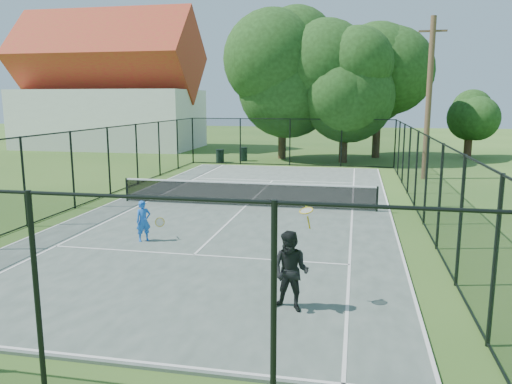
% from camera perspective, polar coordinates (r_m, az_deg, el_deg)
% --- Properties ---
extents(ground, '(120.00, 120.00, 0.00)m').
position_cam_1_polar(ground, '(19.57, -1.18, -1.78)').
color(ground, '#2E551D').
extents(tennis_court, '(11.00, 24.00, 0.06)m').
position_cam_1_polar(tennis_court, '(19.57, -1.18, -1.69)').
color(tennis_court, '#4C5A52').
rests_on(tennis_court, ground).
extents(tennis_net, '(10.08, 0.08, 0.95)m').
position_cam_1_polar(tennis_net, '(19.46, -1.18, -0.12)').
color(tennis_net, black).
rests_on(tennis_net, tennis_court).
extents(fence, '(13.10, 26.10, 3.00)m').
position_cam_1_polar(fence, '(19.31, -1.19, 2.57)').
color(fence, black).
rests_on(fence, ground).
extents(tree_near_left, '(7.23, 7.23, 9.43)m').
position_cam_1_polar(tree_near_left, '(35.84, 3.07, 13.10)').
color(tree_near_left, '#332114').
rests_on(tree_near_left, ground).
extents(tree_near_mid, '(6.03, 6.03, 7.88)m').
position_cam_1_polar(tree_near_mid, '(34.01, 10.14, 11.50)').
color(tree_near_mid, '#332114').
rests_on(tree_near_mid, ground).
extents(tree_near_right, '(6.51, 6.51, 8.98)m').
position_cam_1_polar(tree_near_right, '(37.38, 13.87, 12.57)').
color(tree_near_right, '#332114').
rests_on(tree_near_right, ground).
extents(tree_far_right, '(3.89, 3.89, 5.14)m').
position_cam_1_polar(tree_far_right, '(39.65, 23.30, 8.23)').
color(tree_far_right, '#332114').
rests_on(tree_far_right, ground).
extents(building, '(15.30, 8.15, 11.87)m').
position_cam_1_polar(building, '(45.85, -16.42, 11.03)').
color(building, silver).
rests_on(building, ground).
extents(trash_bin_left, '(0.58, 0.58, 0.88)m').
position_cam_1_polar(trash_bin_left, '(33.81, -4.14, 4.15)').
color(trash_bin_left, black).
rests_on(trash_bin_left, ground).
extents(trash_bin_right, '(0.58, 0.58, 0.95)m').
position_cam_1_polar(trash_bin_right, '(34.48, -1.46, 4.36)').
color(trash_bin_right, black).
rests_on(trash_bin_right, ground).
extents(utility_pole, '(1.40, 0.30, 8.36)m').
position_cam_1_polar(utility_pole, '(27.90, 19.14, 10.09)').
color(utility_pole, '#4C3823').
rests_on(utility_pole, ground).
extents(player_blue, '(0.84, 0.51, 1.20)m').
position_cam_1_polar(player_blue, '(15.01, -12.72, -3.25)').
color(player_blue, blue).
rests_on(player_blue, tennis_court).
extents(player_black, '(0.91, 0.92, 2.06)m').
position_cam_1_polar(player_black, '(9.89, 3.98, -9.00)').
color(player_black, black).
rests_on(player_black, tennis_court).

